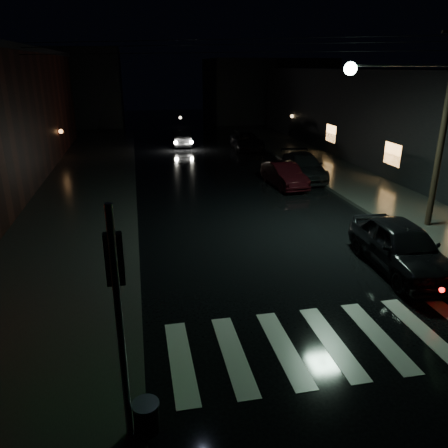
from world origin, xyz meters
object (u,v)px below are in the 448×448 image
parked_car_d (247,141)px  parked_car_c (303,166)px  parked_car_a (401,246)px  oncoming_car (181,138)px  parked_car_b (284,175)px

parked_car_d → parked_car_c: bearing=-81.0°
parked_car_a → oncoming_car: 24.93m
parked_car_c → parked_car_d: parked_car_c is taller
parked_car_b → oncoming_car: oncoming_car is taller
parked_car_b → parked_car_d: 11.24m
parked_car_b → parked_car_a: bearing=-92.4°
parked_car_a → parked_car_d: 21.79m
parked_car_d → parked_car_b: bearing=-90.4°
parked_car_c → oncoming_car: 13.69m
parked_car_c → parked_car_d: 9.69m
parked_car_d → oncoming_car: size_ratio=1.17×
parked_car_b → parked_car_c: bearing=39.0°
parked_car_a → oncoming_car: size_ratio=1.18×
parked_car_a → parked_car_b: 10.57m
oncoming_car → parked_car_c: bearing=116.4°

